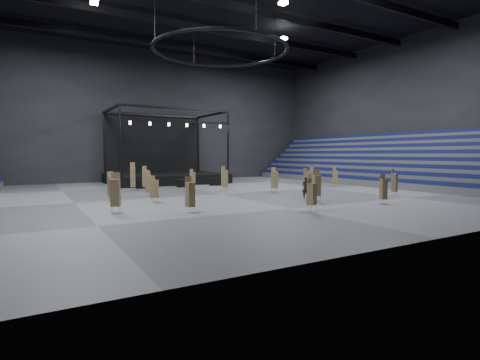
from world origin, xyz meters
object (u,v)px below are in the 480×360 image
chair_stack_6 (115,192)px  chair_stack_7 (193,178)px  chair_stack_13 (335,177)px  flight_case_left (143,184)px  crew_member (276,180)px  chair_stack_4 (312,193)px  chair_stack_0 (274,179)px  flight_case_right (215,182)px  chair_stack_10 (154,188)px  chair_stack_12 (149,183)px  flight_case_mid (183,183)px  chair_stack_2 (317,185)px  chair_stack_16 (313,178)px  man_center (306,188)px  chair_stack_5 (225,178)px  chair_stack_11 (394,182)px  chair_stack_15 (111,186)px  chair_stack_8 (307,181)px  chair_stack_3 (383,188)px  chair_stack_14 (133,176)px  chair_stack_1 (190,194)px  stage (164,171)px  chair_stack_9 (146,178)px

chair_stack_6 → chair_stack_7: size_ratio=1.21×
chair_stack_13 → flight_case_left: bearing=160.2°
chair_stack_7 → crew_member: chair_stack_7 is taller
chair_stack_4 → chair_stack_0: bearing=49.4°
chair_stack_0 → chair_stack_6: size_ratio=0.95×
flight_case_right → chair_stack_10: (-10.91, -11.71, 0.67)m
flight_case_left → chair_stack_12: chair_stack_12 is taller
flight_case_mid → chair_stack_2: bearing=-75.4°
chair_stack_16 → man_center: bearing=-128.0°
chair_stack_6 → crew_member: bearing=48.3°
chair_stack_0 → chair_stack_12: chair_stack_0 is taller
chair_stack_0 → chair_stack_5: (-3.71, 3.34, 0.02)m
flight_case_left → flight_case_right: (8.39, -0.68, -0.01)m
flight_case_right → chair_stack_13: chair_stack_13 is taller
chair_stack_5 → chair_stack_11: (11.26, -11.11, -0.08)m
chair_stack_10 → chair_stack_13: chair_stack_13 is taller
flight_case_mid → chair_stack_15: (-9.55, -9.35, 0.78)m
flight_case_mid → chair_stack_4: chair_stack_4 is taller
chair_stack_0 → chair_stack_7: size_ratio=1.14×
chair_stack_8 → chair_stack_3: bearing=-95.2°
flight_case_left → chair_stack_2: 19.90m
chair_stack_4 → chair_stack_13: (13.49, 11.71, 0.03)m
chair_stack_13 → crew_member: (-5.79, 3.11, -0.34)m
chair_stack_7 → chair_stack_14: size_ratio=0.74×
flight_case_mid → chair_stack_16: size_ratio=0.56×
chair_stack_3 → chair_stack_11: chair_stack_11 is taller
chair_stack_6 → man_center: 15.36m
chair_stack_4 → chair_stack_6: (-11.31, 5.28, 0.20)m
flight_case_mid → chair_stack_15: size_ratio=0.56×
chair_stack_12 → crew_member: (14.52, 1.48, -0.32)m
chair_stack_3 → chair_stack_11: (5.43, 3.25, 0.07)m
flight_case_mid → chair_stack_14: (-5.94, -1.55, 1.01)m
flight_case_right → chair_stack_0: chair_stack_0 is taller
chair_stack_2 → chair_stack_11: size_ratio=1.04×
chair_stack_3 → flight_case_right: bearing=117.9°
chair_stack_12 → chair_stack_1: bearing=-104.0°
chair_stack_1 → chair_stack_16: (16.59, 7.56, 0.03)m
chair_stack_15 → chair_stack_16: size_ratio=0.99×
chair_stack_4 → chair_stack_15: bearing=115.3°
chair_stack_0 → chair_stack_14: (-11.59, 8.19, 0.18)m
flight_case_left → man_center: bearing=-60.1°
chair_stack_1 → crew_member: size_ratio=1.37×
crew_member → stage: bearing=44.0°
chair_stack_1 → man_center: chair_stack_1 is taller
chair_stack_9 → chair_stack_14: size_ratio=0.87×
chair_stack_3 → chair_stack_13: (6.54, 11.72, 0.03)m
chair_stack_6 → chair_stack_8: bearing=27.4°
flight_case_mid → chair_stack_8: (6.32, -13.81, 0.83)m
chair_stack_8 → chair_stack_14: bearing=118.1°
man_center → crew_member: man_center is taller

